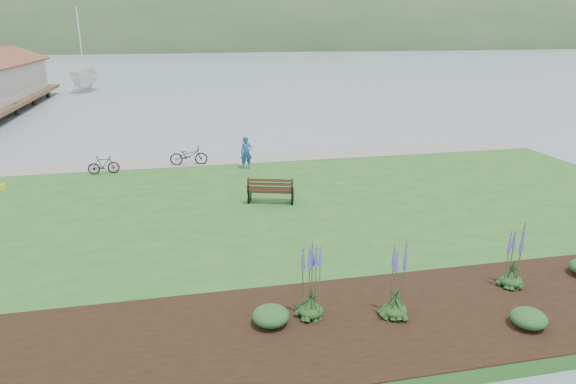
# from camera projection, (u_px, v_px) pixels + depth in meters

# --- Properties ---
(ground) EXTENTS (600.00, 600.00, 0.00)m
(ground) POSITION_uv_depth(u_px,v_px,m) (258.00, 208.00, 21.42)
(ground) COLOR gray
(ground) RESTS_ON ground
(lawn) EXTENTS (34.00, 20.00, 0.40)m
(lawn) POSITION_uv_depth(u_px,v_px,m) (267.00, 220.00, 19.50)
(lawn) COLOR #265E21
(lawn) RESTS_ON ground
(shoreline_path) EXTENTS (34.00, 2.20, 0.03)m
(shoreline_path) POSITION_uv_depth(u_px,v_px,m) (238.00, 159.00, 27.71)
(shoreline_path) COLOR gray
(shoreline_path) RESTS_ON lawn
(garden_bed) EXTENTS (24.00, 4.40, 0.04)m
(garden_bed) POSITION_uv_depth(u_px,v_px,m) (439.00, 312.00, 12.79)
(garden_bed) COLOR black
(garden_bed) RESTS_ON lawn
(far_hillside) EXTENTS (580.00, 80.00, 38.00)m
(far_hillside) POSITION_uv_depth(u_px,v_px,m) (238.00, 48.00, 183.60)
(far_hillside) COLOR #314E2C
(far_hillside) RESTS_ON ground
(park_bench) EXTENTS (1.95, 1.24, 1.13)m
(park_bench) POSITION_uv_depth(u_px,v_px,m) (271.00, 190.00, 20.61)
(park_bench) COLOR #311F13
(park_bench) RESTS_ON lawn
(person) EXTENTS (0.70, 0.48, 1.90)m
(person) POSITION_uv_depth(u_px,v_px,m) (246.00, 150.00, 25.59)
(person) COLOR #214B9A
(person) RESTS_ON lawn
(bicycle_a) EXTENTS (0.86, 1.98, 1.00)m
(bicycle_a) POSITION_uv_depth(u_px,v_px,m) (189.00, 155.00, 26.40)
(bicycle_a) COLOR black
(bicycle_a) RESTS_ON lawn
(bicycle_b) EXTENTS (0.53, 1.50, 0.89)m
(bicycle_b) POSITION_uv_depth(u_px,v_px,m) (103.00, 165.00, 24.80)
(bicycle_b) COLOR black
(bicycle_b) RESTS_ON lawn
(sailboat) EXTENTS (12.09, 12.28, 29.91)m
(sailboat) POSITION_uv_depth(u_px,v_px,m) (86.00, 91.00, 60.51)
(sailboat) COLOR silver
(sailboat) RESTS_ON ground
(pannier) EXTENTS (0.16, 0.25, 0.26)m
(pannier) POSITION_uv_depth(u_px,v_px,m) (3.00, 187.00, 22.44)
(pannier) COLOR yellow
(pannier) RESTS_ON lawn
(echium_0) EXTENTS (0.62, 0.62, 2.11)m
(echium_0) POSITION_uv_depth(u_px,v_px,m) (396.00, 287.00, 12.34)
(echium_0) COLOR #173D16
(echium_0) RESTS_ON garden_bed
(echium_1) EXTENTS (0.62, 0.62, 1.96)m
(echium_1) POSITION_uv_depth(u_px,v_px,m) (514.00, 260.00, 13.81)
(echium_1) COLOR #173D16
(echium_1) RESTS_ON garden_bed
(echium_4) EXTENTS (0.62, 0.62, 2.36)m
(echium_4) POSITION_uv_depth(u_px,v_px,m) (311.00, 279.00, 12.25)
(echium_4) COLOR #173D16
(echium_4) RESTS_ON garden_bed
(shrub_0) EXTENTS (0.89, 0.89, 0.44)m
(shrub_0) POSITION_uv_depth(u_px,v_px,m) (271.00, 316.00, 12.17)
(shrub_0) COLOR #1E4C21
(shrub_0) RESTS_ON garden_bed
(shrub_1) EXTENTS (0.85, 0.85, 0.42)m
(shrub_1) POSITION_uv_depth(u_px,v_px,m) (529.00, 318.00, 12.09)
(shrub_1) COLOR #1E4C21
(shrub_1) RESTS_ON garden_bed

